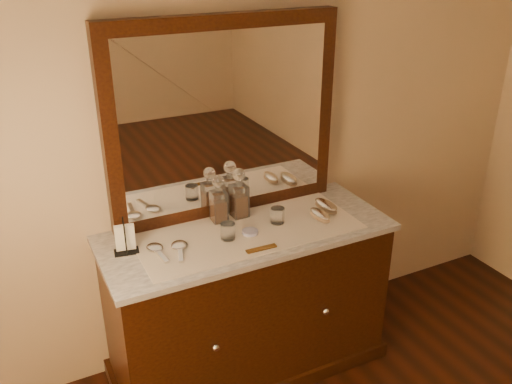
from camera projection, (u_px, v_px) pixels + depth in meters
dresser_cabinet at (248, 303)px, 2.87m from camera, size 1.40×0.55×0.82m
dresser_plinth at (248, 358)px, 3.03m from camera, size 1.46×0.59×0.08m
knob_left at (216, 347)px, 2.50m from camera, size 0.04×0.04×0.04m
knob_right at (326, 311)px, 2.74m from camera, size 0.04×0.04×0.04m
marble_top at (247, 233)px, 2.69m from camera, size 1.44×0.59×0.03m
mirror_frame at (225, 119)px, 2.67m from camera, size 1.20×0.08×1.00m
mirror_glass at (227, 121)px, 2.64m from camera, size 1.06×0.01×0.86m
lace_runner at (249, 232)px, 2.67m from camera, size 1.10×0.45×0.00m
pin_dish at (250, 232)px, 2.65m from camera, size 0.09×0.09×0.01m
comb at (261, 249)px, 2.51m from camera, size 0.15×0.03×0.01m
napkin_rack at (125, 240)px, 2.47m from camera, size 0.12×0.08×0.17m
decanter_left at (219, 204)px, 2.73m from camera, size 0.08×0.08×0.25m
decanter_right at (239, 198)px, 2.77m from camera, size 0.08×0.08×0.26m
brush_near at (320, 215)px, 2.78m from camera, size 0.07×0.15×0.04m
brush_far at (326, 206)px, 2.87m from camera, size 0.08×0.17×0.05m
hand_mirror_outer at (156, 249)px, 2.50m from camera, size 0.08×0.20×0.02m
hand_mirror_inner at (180, 247)px, 2.52m from camera, size 0.10×0.20×0.02m
tumblers at (253, 223)px, 2.66m from camera, size 0.36×0.11×0.08m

